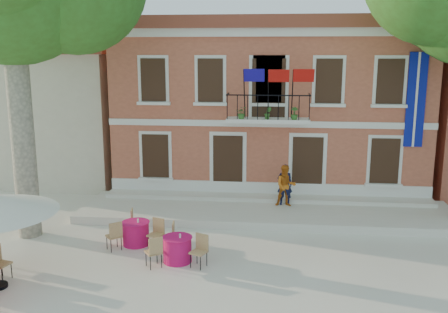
% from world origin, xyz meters
% --- Properties ---
extents(ground, '(90.00, 90.00, 0.00)m').
position_xyz_m(ground, '(0.00, 0.00, 0.00)').
color(ground, beige).
rests_on(ground, ground).
extents(main_building, '(13.50, 9.59, 7.50)m').
position_xyz_m(main_building, '(2.00, 9.99, 3.78)').
color(main_building, '#C66547').
rests_on(main_building, ground).
extents(neighbor_west, '(9.40, 9.40, 6.40)m').
position_xyz_m(neighbor_west, '(-9.50, 11.00, 3.22)').
color(neighbor_west, beige).
rests_on(neighbor_west, ground).
extents(terrace, '(14.00, 3.40, 0.30)m').
position_xyz_m(terrace, '(2.00, 4.40, 0.15)').
color(terrace, silver).
rests_on(terrace, ground).
extents(pedestrian_navy, '(0.61, 0.42, 1.60)m').
position_xyz_m(pedestrian_navy, '(2.70, 4.93, 1.10)').
color(pedestrian_navy, '#0F1434').
rests_on(pedestrian_navy, terrace).
extents(pedestrian_orange, '(0.82, 0.66, 1.60)m').
position_xyz_m(pedestrian_orange, '(2.74, 4.78, 1.10)').
color(pedestrian_orange, orange).
rests_on(pedestrian_orange, terrace).
extents(cafe_table_3, '(1.84, 1.77, 0.95)m').
position_xyz_m(cafe_table_3, '(-2.09, 1.06, 0.43)').
color(cafe_table_3, '#CC134A').
rests_on(cafe_table_3, ground).
extents(cafe_table_4, '(1.86, 1.71, 0.95)m').
position_xyz_m(cafe_table_4, '(-0.50, -0.11, 0.43)').
color(cafe_table_4, '#CC134A').
rests_on(cafe_table_4, ground).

